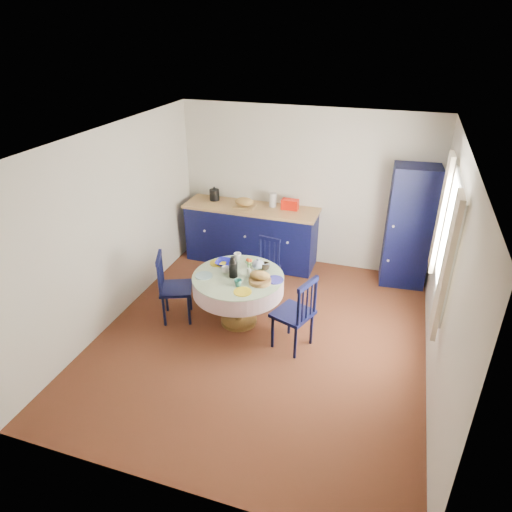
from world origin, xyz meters
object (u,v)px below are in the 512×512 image
(mug_c, at_px, (265,266))
(mug_d, at_px, (237,256))
(chair_left, at_px, (173,287))
(mug_a, at_px, (226,270))
(chair_far, at_px, (266,266))
(mug_b, at_px, (238,283))
(kitchen_counter, at_px, (251,233))
(chair_right, at_px, (296,313))
(cobalt_bowl, at_px, (224,263))
(pantry_cabinet, at_px, (409,227))
(dining_table, at_px, (239,284))

(mug_c, relative_size, mug_d, 1.14)
(chair_left, xyz_separation_m, mug_a, (0.68, 0.20, 0.27))
(chair_far, relative_size, mug_b, 8.63)
(mug_a, distance_m, mug_c, 0.52)
(kitchen_counter, height_order, chair_left, kitchen_counter)
(chair_right, height_order, mug_c, chair_right)
(kitchen_counter, height_order, chair_far, kitchen_counter)
(mug_c, distance_m, mug_d, 0.46)
(mug_d, bearing_deg, kitchen_counter, 100.45)
(mug_b, relative_size, mug_d, 0.93)
(chair_far, distance_m, mug_c, 0.70)
(kitchen_counter, relative_size, cobalt_bowl, 9.18)
(mug_d, bearing_deg, chair_far, 59.16)
(chair_left, distance_m, mug_a, 0.75)
(mug_b, bearing_deg, mug_d, 110.71)
(kitchen_counter, bearing_deg, mug_d, -79.16)
(kitchen_counter, distance_m, cobalt_bowl, 1.53)
(chair_far, bearing_deg, chair_left, -123.72)
(pantry_cabinet, height_order, cobalt_bowl, pantry_cabinet)
(mug_d, bearing_deg, mug_b, -69.29)
(mug_a, distance_m, mug_d, 0.39)
(kitchen_counter, bearing_deg, chair_far, -59.28)
(kitchen_counter, height_order, mug_c, kitchen_counter)
(pantry_cabinet, distance_m, dining_table, 2.69)
(kitchen_counter, xyz_separation_m, cobalt_bowl, (0.13, -1.50, 0.24))
(chair_right, xyz_separation_m, mug_d, (-0.99, 0.69, 0.26))
(kitchen_counter, distance_m, chair_far, 1.01)
(dining_table, bearing_deg, mug_b, -71.98)
(kitchen_counter, distance_m, mug_b, 2.04)
(pantry_cabinet, height_order, mug_c, pantry_cabinet)
(chair_far, height_order, mug_c, chair_far)
(mug_b, bearing_deg, chair_right, -3.19)
(mug_a, xyz_separation_m, mug_c, (0.46, 0.24, 0.00))
(chair_far, height_order, chair_right, chair_right)
(dining_table, distance_m, mug_b, 0.30)
(dining_table, distance_m, chair_far, 0.88)
(chair_far, height_order, mug_d, chair_far)
(chair_far, relative_size, chair_right, 0.85)
(chair_far, bearing_deg, mug_b, -81.84)
(pantry_cabinet, distance_m, chair_far, 2.17)
(dining_table, xyz_separation_m, mug_a, (-0.19, 0.03, 0.16))
(kitchen_counter, distance_m, mug_c, 1.63)
(pantry_cabinet, xyz_separation_m, chair_far, (-1.90, -0.91, -0.50))
(mug_b, bearing_deg, kitchen_counter, 103.96)
(chair_right, bearing_deg, mug_c, -114.27)
(mug_c, bearing_deg, chair_left, -158.60)
(mug_c, relative_size, cobalt_bowl, 0.50)
(mug_b, relative_size, mug_c, 0.82)
(pantry_cabinet, distance_m, cobalt_bowl, 2.76)
(pantry_cabinet, xyz_separation_m, chair_left, (-2.86, -1.94, -0.43))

